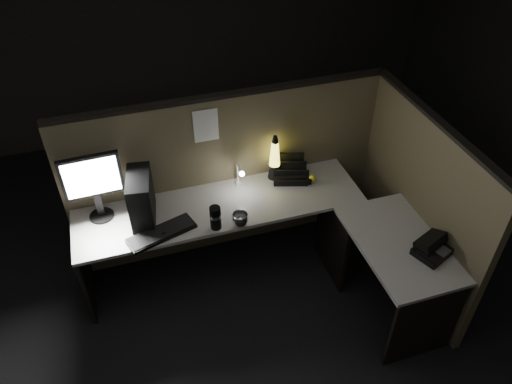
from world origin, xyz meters
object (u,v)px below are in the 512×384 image
object	(u,v)px
pc_tower	(141,198)
monitor	(93,181)
lava_lamp	(275,160)
keyboard	(162,233)
desk_phone	(431,248)

from	to	relation	value
pc_tower	monitor	size ratio (longest dim) A/B	0.70
monitor	lava_lamp	distance (m)	1.45
lava_lamp	keyboard	bearing A→B (deg)	-158.43
pc_tower	monitor	world-z (taller)	monitor
pc_tower	desk_phone	size ratio (longest dim) A/B	1.32
keyboard	monitor	bearing A→B (deg)	122.31
keyboard	pc_tower	bearing A→B (deg)	95.01
monitor	lava_lamp	xyz separation A→B (m)	(1.44, 0.06, -0.17)
monitor	lava_lamp	world-z (taller)	monitor
lava_lamp	desk_phone	xyz separation A→B (m)	(0.77, -1.17, -0.12)
pc_tower	keyboard	size ratio (longest dim) A/B	0.76
monitor	pc_tower	bearing A→B (deg)	-23.07
desk_phone	keyboard	bearing A→B (deg)	134.29
keyboard	desk_phone	distance (m)	1.96
monitor	desk_phone	size ratio (longest dim) A/B	1.89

